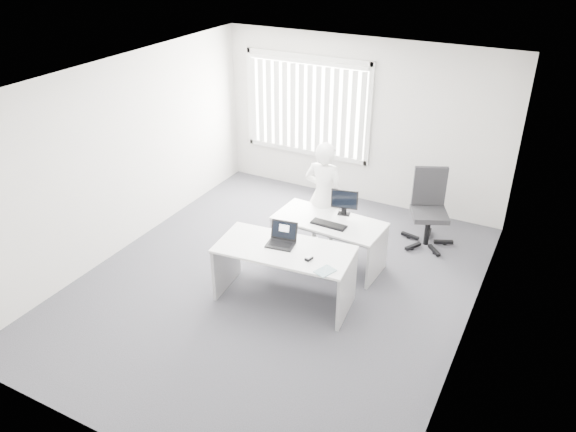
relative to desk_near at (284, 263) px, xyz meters
The scene contains 18 objects.
ground 0.67m from the desk_near, 136.74° to the left, with size 6.00×6.00×0.00m, color #585860.
wall_back 3.37m from the desk_near, 94.67° to the left, with size 5.00×0.02×2.80m, color beige.
wall_front 2.89m from the desk_near, 95.52° to the right, with size 5.00×0.02×2.80m, color beige.
wall_left 2.90m from the desk_near, behind, with size 0.02×6.00×2.80m, color beige.
wall_right 2.40m from the desk_near, ahead, with size 0.02×6.00×2.80m, color beige.
ceiling 2.27m from the desk_near, 136.74° to the left, with size 5.00×6.00×0.02m, color silver.
window 3.59m from the desk_near, 111.52° to the left, with size 2.32×0.06×1.76m, color silver.
blinds 3.53m from the desk_near, 111.89° to the left, with size 2.20×0.10×1.50m, color white, non-canonical shape.
desk_near is the anchor object (origin of this frame).
desk_far 1.08m from the desk_near, 82.45° to the left, with size 1.57×0.80×0.70m.
office_chair 2.62m from the desk_near, 61.66° to the left, with size 0.89×0.89×1.18m.
person 1.52m from the desk_near, 95.28° to the left, with size 0.61×0.40×1.67m, color white.
laptop 0.36m from the desk_near, 153.08° to the left, with size 0.35×0.31×0.27m, color black, non-canonical shape.
paper_sheet 0.37m from the desk_near, ahead, with size 0.27×0.19×0.00m, color white.
mouse 0.47m from the desk_near, 13.44° to the right, with size 0.06×0.10×0.04m, color #B0AFB2, non-canonical shape.
booklet 0.74m from the desk_near, 19.36° to the right, with size 0.17×0.23×0.01m, color white.
keyboard 0.97m from the desk_near, 78.24° to the left, with size 0.50×0.17×0.02m, color black.
monitor 1.39m from the desk_near, 79.20° to the left, with size 0.38×0.11×0.38m, color black, non-canonical shape.
Camera 1 is at (3.09, -5.52, 4.46)m, focal length 35.00 mm.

